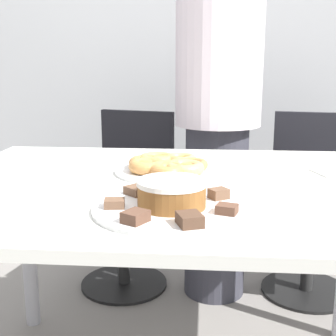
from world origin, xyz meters
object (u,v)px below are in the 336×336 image
Objects in this scene: person_standing at (218,114)px; office_chair_right at (311,210)px; frosted_cake at (172,193)px; napkin at (336,172)px; office_chair_left at (127,205)px; plate_donuts at (165,171)px; plate_cake at (172,208)px.

office_chair_right is (0.47, 0.08, -0.48)m from person_standing.
frosted_cake reaches higher than napkin.
office_chair_left is 2.70× the size of plate_donuts.
office_chair_left is 0.91m from office_chair_right.
person_standing is 4.43× the size of plate_cake.
plate_donuts is (0.26, -0.79, 0.37)m from office_chair_left.
napkin is (0.55, 0.04, -0.00)m from plate_donuts.
person_standing reaches higher than napkin.
person_standing is 10.14× the size of frosted_cake.
office_chair_left reaches higher than napkin.
office_chair_left is 5.46× the size of napkin.
frosted_cake is at bearing -82.67° from plate_donuts.
plate_donuts is at bearing -120.44° from office_chair_right.
office_chair_right is 2.70× the size of plate_donuts.
plate_donuts is (-0.05, 0.38, 0.00)m from plate_cake.
frosted_cake reaches higher than plate_donuts.
office_chair_left is at bearing 137.17° from napkin.
office_chair_left reaches higher than frosted_cake.
plate_cake reaches higher than napkin.
office_chair_right is 5.46× the size of napkin.
plate_cake is 1.18× the size of plate_donuts.
napkin is at bearing -28.80° from office_chair_left.
frosted_cake reaches higher than plate_cake.
plate_cake is at bearing -60.98° from office_chair_left.
plate_cake is (-0.60, -1.17, 0.37)m from office_chair_right.
frosted_cake is 0.65m from napkin.
frosted_cake is (0.05, -0.38, 0.04)m from plate_donuts.
plate_donuts reaches higher than napkin.
person_standing is at bearing 83.12° from frosted_cake.
plate_cake is 0.65m from napkin.
office_chair_left is 1.00× the size of office_chair_right.
office_chair_left is at bearing 169.62° from person_standing.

